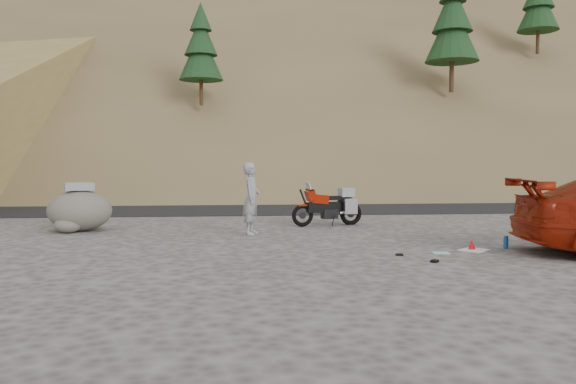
% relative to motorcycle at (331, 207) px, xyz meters
% --- Properties ---
extents(ground, '(140.00, 140.00, 0.00)m').
position_rel_motorcycle_xyz_m(ground, '(-0.02, -2.82, -0.50)').
color(ground, '#484543').
rests_on(ground, ground).
extents(road, '(120.00, 7.00, 0.05)m').
position_rel_motorcycle_xyz_m(road, '(-0.02, 6.18, -0.50)').
color(road, black).
rests_on(road, ground).
extents(hillside, '(120.00, 73.00, 46.72)m').
position_rel_motorcycle_xyz_m(hillside, '(-0.07, 38.06, 10.57)').
color(hillside, brown).
rests_on(hillside, ground).
extents(motorcycle, '(1.94, 0.84, 1.17)m').
position_rel_motorcycle_xyz_m(motorcycle, '(0.00, 0.00, 0.00)').
color(motorcycle, black).
rests_on(motorcycle, ground).
extents(man, '(0.53, 0.69, 1.67)m').
position_rel_motorcycle_xyz_m(man, '(-2.11, -1.54, -0.50)').
color(man, gray).
rests_on(man, ground).
extents(boulder, '(1.69, 1.49, 1.17)m').
position_rel_motorcycle_xyz_m(boulder, '(-6.24, -0.56, 0.01)').
color(boulder, '#5C564F').
rests_on(boulder, ground).
extents(small_rock, '(0.71, 0.65, 0.38)m').
position_rel_motorcycle_xyz_m(small_rock, '(-6.42, -0.93, -0.31)').
color(small_rock, '#5C564F').
rests_on(small_rock, ground).
extents(gear_white_cloth, '(0.67, 0.66, 0.02)m').
position_rel_motorcycle_xyz_m(gear_white_cloth, '(2.04, -4.28, -0.49)').
color(gear_white_cloth, white).
rests_on(gear_white_cloth, ground).
extents(gear_bottle, '(0.09, 0.09, 0.25)m').
position_rel_motorcycle_xyz_m(gear_bottle, '(2.75, -4.12, -0.38)').
color(gear_bottle, '#184B91').
rests_on(gear_bottle, ground).
extents(gear_funnel, '(0.19, 0.19, 0.20)m').
position_rel_motorcycle_xyz_m(gear_funnel, '(2.02, -4.22, -0.40)').
color(gear_funnel, red).
rests_on(gear_funnel, ground).
extents(gear_glove_a, '(0.13, 0.10, 0.04)m').
position_rel_motorcycle_xyz_m(gear_glove_a, '(0.46, -4.72, -0.48)').
color(gear_glove_a, black).
rests_on(gear_glove_a, ground).
extents(gear_glove_b, '(0.16, 0.16, 0.04)m').
position_rel_motorcycle_xyz_m(gear_glove_b, '(0.85, -5.43, -0.48)').
color(gear_glove_b, black).
rests_on(gear_glove_b, ground).
extents(gear_blue_cloth, '(0.31, 0.23, 0.01)m').
position_rel_motorcycle_xyz_m(gear_blue_cloth, '(1.30, -4.53, -0.50)').
color(gear_blue_cloth, '#9AD2EE').
rests_on(gear_blue_cloth, ground).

